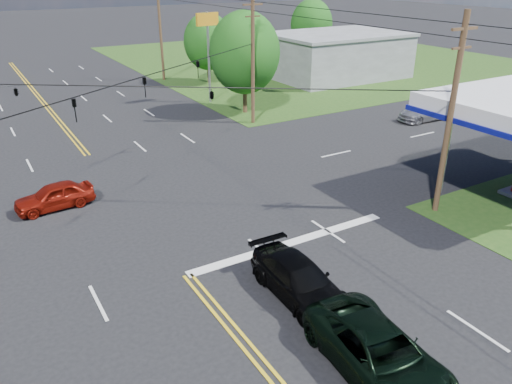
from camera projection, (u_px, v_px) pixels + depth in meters
ground at (125, 201)px, 25.95m from camera, size 280.00×280.00×0.00m
grass_ne at (307, 58)px, 67.34m from camera, size 46.00×48.00×0.03m
stop_bar at (292, 243)px, 22.01m from camera, size 10.00×0.50×0.02m
retail_ne at (336, 56)px, 54.71m from camera, size 14.00×10.00×4.40m
pole_se at (451, 115)px, 22.94m from camera, size 1.60×0.28×9.50m
pole_ne at (253, 59)px, 37.04m from camera, size 1.60×0.28×9.50m
pole_right_far at (160, 30)px, 51.83m from camera, size 1.60×0.28×10.00m
span_wire_signals at (112, 86)px, 23.49m from camera, size 26.00×18.00×1.13m
power_lines at (118, 33)px, 20.85m from camera, size 26.04×100.00×0.64m
tree_right_a at (245, 53)px, 39.88m from camera, size 5.70×5.70×8.18m
tree_right_b at (208, 42)px, 50.72m from camera, size 4.94×4.94×7.09m
tree_far_r at (311, 24)px, 63.44m from camera, size 5.32×5.32×7.63m
pickup_dkgreen at (379, 353)px, 14.65m from camera, size 2.97×5.57×1.49m
suv_black at (299, 280)px, 18.18m from camera, size 2.04×4.81×1.39m
sedan_red at (54, 196)px, 24.95m from camera, size 3.92×1.82×1.30m
sedan_far at (426, 111)px, 39.49m from camera, size 4.88×2.19×1.39m
polesign_ne at (208, 33)px, 42.56m from camera, size 2.14×0.53×7.73m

